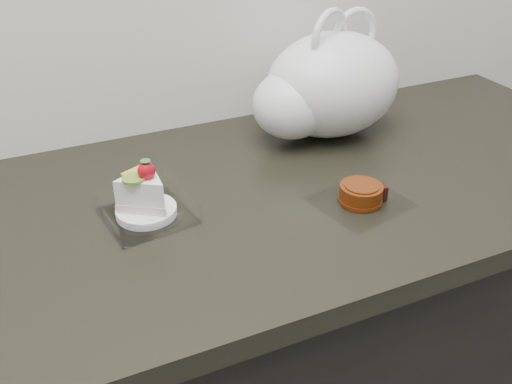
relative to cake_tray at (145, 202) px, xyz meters
name	(u,v)px	position (x,y,z in m)	size (l,w,h in m)	color
cake_tray	(145,202)	(0.00, 0.00, 0.00)	(0.15, 0.15, 0.11)	white
mooncake_wrap	(361,195)	(0.34, -0.11, -0.01)	(0.17, 0.16, 0.03)	white
plastic_bag	(325,87)	(0.42, 0.16, 0.08)	(0.36, 0.29, 0.26)	white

